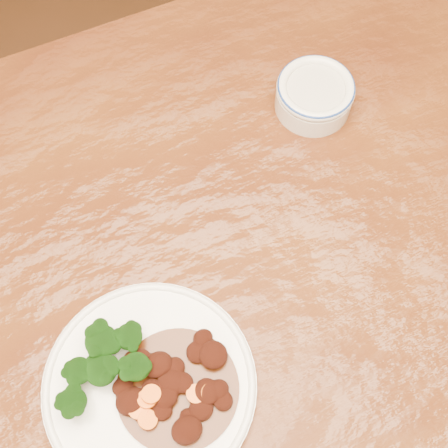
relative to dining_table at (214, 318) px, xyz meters
name	(u,v)px	position (x,y,z in m)	size (l,w,h in m)	color
ground	(218,399)	(0.00, 0.00, -0.67)	(4.00, 4.00, 0.00)	#462811
dining_table	(214,318)	(0.00, 0.00, 0.00)	(1.54, 0.98, 0.75)	#5E2F10
dinner_plate	(150,385)	(-0.11, -0.06, 0.09)	(0.24, 0.24, 0.01)	white
broccoli_florets	(101,366)	(-0.15, -0.02, 0.11)	(0.11, 0.08, 0.04)	#719C51
mince_stew	(174,386)	(-0.08, -0.07, 0.10)	(0.14, 0.14, 0.02)	#4A1B07
dip_bowl	(315,94)	(0.24, 0.19, 0.11)	(0.10, 0.10, 0.05)	white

